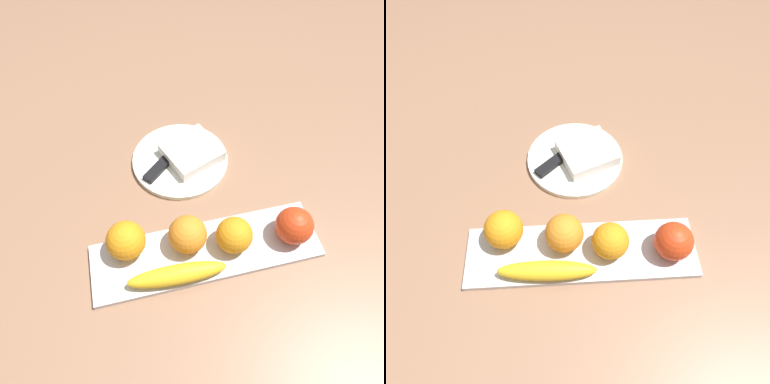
% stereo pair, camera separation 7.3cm
% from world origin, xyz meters
% --- Properties ---
extents(ground_plane, '(2.40, 2.40, 0.00)m').
position_xyz_m(ground_plane, '(0.00, 0.00, 0.00)').
color(ground_plane, '#90674D').
extents(fruit_tray, '(0.45, 0.12, 0.01)m').
position_xyz_m(fruit_tray, '(-0.04, -0.02, 0.01)').
color(fruit_tray, silver).
rests_on(fruit_tray, ground_plane).
extents(apple, '(0.07, 0.07, 0.07)m').
position_xyz_m(apple, '(0.13, -0.02, 0.05)').
color(apple, red).
rests_on(apple, fruit_tray).
extents(banana, '(0.19, 0.05, 0.04)m').
position_xyz_m(banana, '(-0.11, -0.06, 0.03)').
color(banana, yellow).
rests_on(banana, fruit_tray).
extents(orange_near_apple, '(0.08, 0.08, 0.08)m').
position_xyz_m(orange_near_apple, '(-0.19, 0.02, 0.05)').
color(orange_near_apple, orange).
rests_on(orange_near_apple, fruit_tray).
extents(orange_near_banana, '(0.07, 0.07, 0.07)m').
position_xyz_m(orange_near_banana, '(-0.08, 0.01, 0.05)').
color(orange_near_banana, orange).
rests_on(orange_near_banana, fruit_tray).
extents(orange_center, '(0.07, 0.07, 0.07)m').
position_xyz_m(orange_center, '(0.01, -0.02, 0.05)').
color(orange_center, orange).
rests_on(orange_center, fruit_tray).
extents(dinner_plate, '(0.22, 0.22, 0.01)m').
position_xyz_m(dinner_plate, '(-0.04, 0.22, 0.01)').
color(dinner_plate, white).
rests_on(dinner_plate, ground_plane).
extents(folded_napkin, '(0.15, 0.14, 0.03)m').
position_xyz_m(folded_napkin, '(-0.02, 0.22, 0.03)').
color(folded_napkin, white).
rests_on(folded_napkin, dinner_plate).
extents(knife, '(0.15, 0.14, 0.01)m').
position_xyz_m(knife, '(-0.09, 0.21, 0.02)').
color(knife, silver).
rests_on(knife, dinner_plate).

